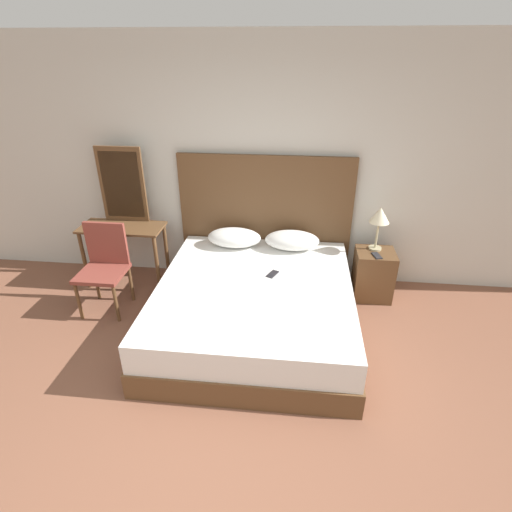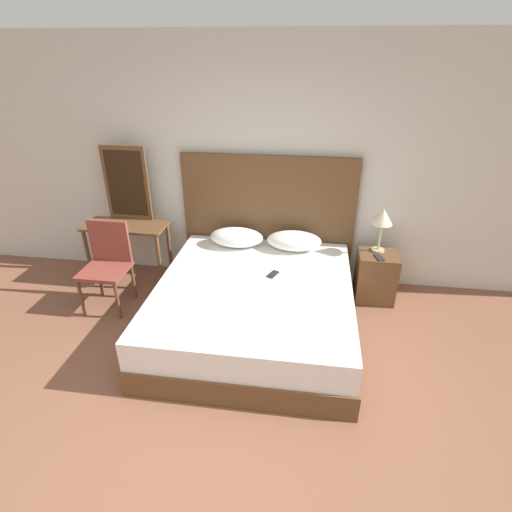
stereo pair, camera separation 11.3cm
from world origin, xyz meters
The scene contains 13 objects.
ground_plane centered at (0.00, 0.00, 0.00)m, with size 16.00×16.00×0.00m, color brown.
wall_back centered at (0.00, 2.79, 1.35)m, with size 10.00×0.06×2.70m.
bed centered at (0.13, 1.66, 0.26)m, with size 1.88×2.07×0.52m.
headboard centered at (0.13, 2.72, 0.75)m, with size 1.97×0.05×1.50m.
pillow_left centered at (-0.20, 2.47, 0.62)m, with size 0.60×0.35×0.20m.
pillow_right centered at (0.45, 2.47, 0.62)m, with size 0.60×0.35×0.20m.
phone_on_bed centered at (0.28, 1.86, 0.52)m, with size 0.12×0.17×0.01m.
nightstand centered at (1.37, 2.40, 0.28)m, with size 0.42×0.38×0.56m.
table_lamp centered at (1.36, 2.48, 0.93)m, with size 0.21×0.21×0.48m.
phone_on_nightstand centered at (1.36, 2.31, 0.56)m, with size 0.10×0.16×0.01m.
vanity_desk centered at (-1.47, 2.39, 0.59)m, with size 0.94×0.42×0.73m.
vanity_mirror centered at (-1.47, 2.58, 1.16)m, with size 0.52×0.03×0.85m.
chair centered at (-1.49, 1.91, 0.53)m, with size 0.46×0.45×0.93m.
Camera 2 is at (0.61, -1.55, 2.51)m, focal length 28.00 mm.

